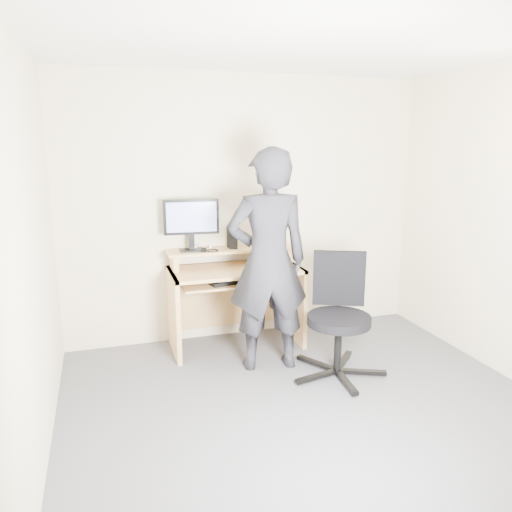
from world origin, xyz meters
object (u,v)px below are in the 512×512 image
person (268,261)px  monitor (191,220)px  office_chair (339,311)px  desk (233,287)px

person → monitor: bearing=-46.7°
monitor → office_chair: 1.54m
desk → office_chair: size_ratio=1.23×
desk → monitor: monitor is taller
office_chair → monitor: bearing=161.8°
person → desk: bearing=-71.5°
office_chair → person: (-0.52, 0.28, 0.39)m
desk → person: size_ratio=0.65×
person → office_chair: bearing=157.2°
monitor → office_chair: size_ratio=0.51×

